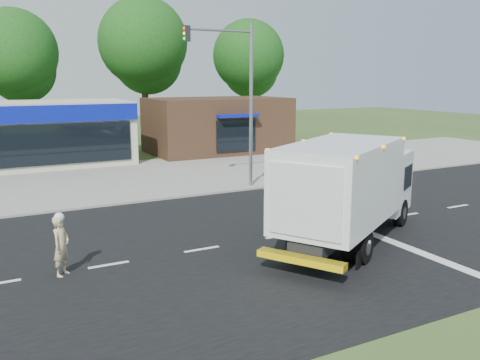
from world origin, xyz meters
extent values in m
plane|color=#385123|center=(0.00, 0.00, 0.00)|extent=(120.00, 120.00, 0.00)
cube|color=black|center=(0.00, 0.00, 0.00)|extent=(60.00, 14.00, 0.02)
cube|color=gray|center=(0.00, 8.20, 0.06)|extent=(60.00, 2.40, 0.12)
cube|color=gray|center=(0.00, 14.00, 0.01)|extent=(60.00, 9.00, 0.02)
cube|color=silver|center=(-6.00, 0.00, 0.02)|extent=(1.20, 0.15, 0.01)
cube|color=silver|center=(-3.00, 0.00, 0.02)|extent=(1.20, 0.15, 0.01)
cube|color=silver|center=(0.00, 0.00, 0.02)|extent=(1.20, 0.15, 0.01)
cube|color=silver|center=(3.00, 0.00, 0.02)|extent=(1.20, 0.15, 0.01)
cube|color=silver|center=(6.00, 0.00, 0.02)|extent=(1.20, 0.15, 0.01)
cube|color=silver|center=(9.00, 0.00, 0.02)|extent=(1.20, 0.15, 0.01)
cube|color=silver|center=(3.00, -3.00, 0.02)|extent=(0.40, 7.00, 0.01)
cube|color=black|center=(0.86, -2.07, 0.74)|extent=(5.09, 3.64, 0.37)
cube|color=white|center=(4.09, -0.13, 1.64)|extent=(2.99, 3.05, 2.23)
cube|color=black|center=(4.95, 0.39, 1.86)|extent=(1.17, 1.81, 0.95)
cube|color=white|center=(0.86, -2.07, 2.23)|extent=(5.86, 4.91, 2.49)
cube|color=silver|center=(-1.43, -3.44, 2.17)|extent=(1.15, 1.85, 2.02)
cube|color=yellow|center=(-1.60, -3.54, 0.58)|extent=(1.63, 2.37, 0.19)
cube|color=orange|center=(0.86, -2.07, 3.45)|extent=(5.70, 4.84, 0.08)
cylinder|color=black|center=(3.61, 0.76, 0.51)|extent=(1.04, 0.80, 1.02)
cylinder|color=black|center=(4.65, -0.96, 0.51)|extent=(1.04, 0.80, 1.02)
cylinder|color=black|center=(-0.32, -1.54, 0.51)|extent=(1.04, 0.80, 1.02)
cylinder|color=black|center=(0.77, -3.36, 0.51)|extent=(1.04, 0.80, 1.02)
imported|color=#C8B085|center=(-7.32, -0.17, 0.85)|extent=(0.72, 0.74, 1.71)
sphere|color=white|center=(-7.32, -0.17, 1.68)|extent=(0.28, 0.28, 0.28)
cube|color=#382316|center=(7.00, 20.00, 2.00)|extent=(10.00, 6.00, 4.00)
cube|color=#081699|center=(7.00, 16.90, 2.90)|extent=(3.00, 1.20, 0.20)
cube|color=black|center=(7.00, 16.95, 1.50)|extent=(3.00, 0.12, 2.20)
cylinder|color=gray|center=(3.00, 7.60, 4.00)|extent=(0.18, 0.18, 8.00)
cylinder|color=gray|center=(1.30, 7.60, 7.60)|extent=(3.40, 0.12, 0.12)
cube|color=black|center=(-0.30, 7.60, 7.40)|extent=(0.25, 0.25, 0.70)
cylinder|color=#332114|center=(-6.00, 28.00, 3.43)|extent=(0.56, 0.56, 6.86)
sphere|color=#184614|center=(-6.00, 28.00, 7.35)|extent=(6.47, 6.47, 6.47)
sphere|color=#184614|center=(-5.50, 28.50, 6.08)|extent=(5.10, 5.10, 5.10)
cylinder|color=#332114|center=(4.00, 28.00, 3.92)|extent=(0.56, 0.56, 7.84)
sphere|color=#184614|center=(4.00, 28.00, 8.40)|extent=(7.39, 7.39, 7.39)
sphere|color=#184614|center=(4.50, 28.50, 6.94)|extent=(5.82, 5.82, 5.82)
cylinder|color=#332114|center=(14.00, 28.00, 3.50)|extent=(0.56, 0.56, 7.00)
sphere|color=#184614|center=(14.00, 28.00, 7.50)|extent=(6.60, 6.60, 6.60)
sphere|color=#184614|center=(14.50, 28.50, 6.20)|extent=(5.20, 5.20, 5.20)
camera|label=1|loc=(-9.17, -14.39, 5.44)|focal=38.00mm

